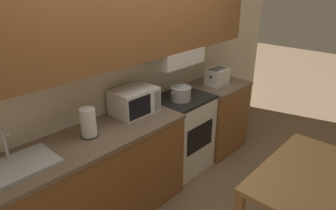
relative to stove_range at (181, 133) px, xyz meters
The scene contains 11 objects.
ground_plane 0.77m from the stove_range, 154.90° to the left, with size 16.00×16.00×0.00m, color #7F664C.
wall_back 1.18m from the stove_range, 159.75° to the left, with size 5.53×0.38×2.55m.
lower_counter_main 1.23m from the stove_range, behind, with size 1.83×0.60×0.89m.
lower_counter_right_stub 0.66m from the stove_range, ahead, with size 0.69×0.60×0.89m.
stove_range is the anchor object (origin of this frame).
cooking_pot 0.53m from the stove_range, 148.50° to the right, with size 0.30×0.22×0.15m.
microwave 0.84m from the stove_range, behind, with size 0.42×0.31×0.25m.
toaster 0.83m from the stove_range, ahead, with size 0.27×0.20×0.20m.
sink_basin 1.84m from the stove_range, behind, with size 0.52×0.35×0.27m.
paper_towel_roll 1.31m from the stove_range, behind, with size 0.15×0.15×0.24m.
dining_table 1.57m from the stove_range, 98.90° to the right, with size 1.09×0.78×0.75m.
Camera 1 is at (-1.76, -2.22, 2.10)m, focal length 32.00 mm.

